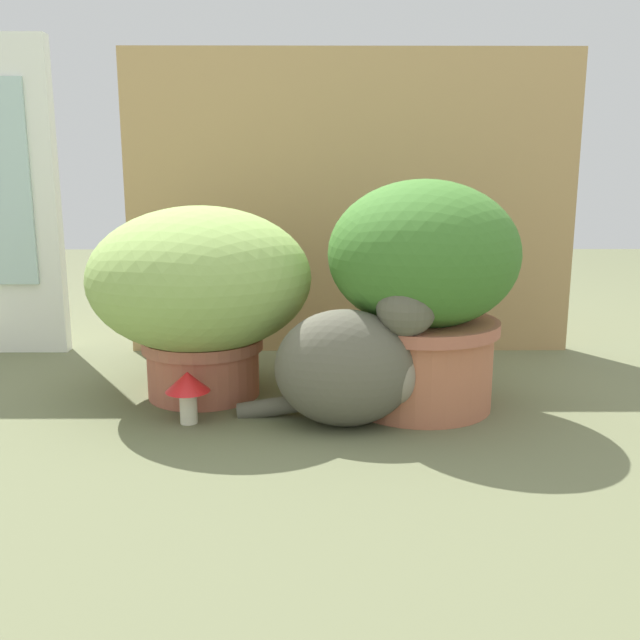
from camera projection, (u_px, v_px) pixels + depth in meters
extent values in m
plane|color=#606444|center=(320.00, 418.00, 1.34)|extent=(6.00, 6.00, 0.00)
cube|color=tan|center=(351.00, 205.00, 1.79)|extent=(1.15, 0.03, 0.76)
cylinder|color=#B8654D|center=(204.00, 366.00, 1.47)|extent=(0.23, 0.23, 0.12)
cylinder|color=#B16651|center=(203.00, 343.00, 1.46)|extent=(0.25, 0.25, 0.02)
ellipsoid|color=#8EB058|center=(200.00, 278.00, 1.43)|extent=(0.46, 0.46, 0.30)
cylinder|color=#BD6E4E|center=(420.00, 363.00, 1.40)|extent=(0.29, 0.29, 0.18)
cylinder|color=#B66750|center=(421.00, 325.00, 1.38)|extent=(0.31, 0.31, 0.02)
ellipsoid|color=#3C712A|center=(423.00, 254.00, 1.35)|extent=(0.37, 0.37, 0.29)
ellipsoid|color=#5A5849|center=(345.00, 368.00, 1.29)|extent=(0.27, 0.18, 0.22)
ellipsoid|color=gray|center=(397.00, 374.00, 1.28)|extent=(0.07, 0.10, 0.11)
sphere|color=#5A5849|center=(406.00, 307.00, 1.26)|extent=(0.11, 0.11, 0.11)
cone|color=#5A5849|center=(406.00, 271.00, 1.27)|extent=(0.04, 0.04, 0.04)
cone|color=#5A5849|center=(409.00, 276.00, 1.22)|extent=(0.04, 0.04, 0.04)
cylinder|color=#5A5849|center=(284.00, 405.00, 1.35)|extent=(0.18, 0.04, 0.07)
cylinder|color=#EAE8C7|center=(189.00, 407.00, 1.31)|extent=(0.03, 0.03, 0.06)
cone|color=red|center=(187.00, 381.00, 1.30)|extent=(0.08, 0.08, 0.04)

